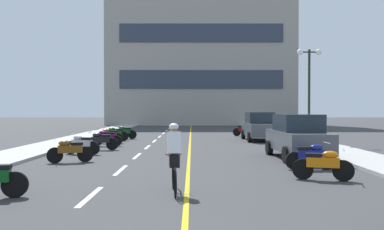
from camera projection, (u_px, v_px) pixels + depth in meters
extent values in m
plane|color=#38383A|center=(187.00, 142.00, 24.36)|extent=(140.00, 140.00, 0.00)
cube|color=#A8A8A3|center=(82.00, 138.00, 27.38)|extent=(2.40, 72.00, 0.12)
cube|color=#A8A8A3|center=(293.00, 138.00, 27.34)|extent=(2.40, 72.00, 0.12)
cube|color=silver|center=(91.00, 196.00, 9.37)|extent=(0.14, 2.20, 0.01)
cube|color=silver|center=(122.00, 170.00, 13.37)|extent=(0.14, 2.20, 0.01)
cube|color=silver|center=(138.00, 156.00, 17.37)|extent=(0.14, 2.20, 0.01)
cube|color=silver|center=(148.00, 147.00, 21.37)|extent=(0.14, 2.20, 0.01)
cube|color=silver|center=(156.00, 141.00, 25.37)|extent=(0.14, 2.20, 0.01)
cube|color=silver|center=(161.00, 137.00, 29.37)|extent=(0.14, 2.20, 0.01)
cube|color=silver|center=(165.00, 133.00, 33.37)|extent=(0.14, 2.20, 0.01)
cube|color=silver|center=(168.00, 131.00, 37.37)|extent=(0.14, 2.20, 0.01)
cube|color=silver|center=(170.00, 128.00, 41.37)|extent=(0.14, 2.20, 0.01)
cube|color=silver|center=(172.00, 127.00, 45.37)|extent=(0.14, 2.20, 0.01)
cube|color=silver|center=(174.00, 125.00, 49.37)|extent=(0.14, 2.20, 0.01)
cube|color=gold|center=(191.00, 139.00, 27.36)|extent=(0.12, 66.00, 0.01)
cube|color=#9E998E|center=(202.00, 53.00, 52.31)|extent=(23.39, 8.20, 18.55)
cube|color=#2D3847|center=(202.00, 79.00, 48.22)|extent=(19.65, 0.10, 2.23)
cube|color=#2D3847|center=(202.00, 33.00, 48.13)|extent=(19.65, 0.10, 2.23)
cylinder|color=black|center=(310.00, 95.00, 23.75)|extent=(0.14, 0.14, 5.42)
cylinder|color=black|center=(310.00, 52.00, 23.71)|extent=(1.10, 0.08, 0.08)
sphere|color=white|center=(301.00, 52.00, 23.71)|extent=(0.36, 0.36, 0.36)
sphere|color=white|center=(320.00, 52.00, 23.71)|extent=(0.36, 0.36, 0.36)
cylinder|color=black|center=(270.00, 148.00, 17.80)|extent=(0.25, 0.65, 0.64)
cylinder|color=black|center=(308.00, 147.00, 17.87)|extent=(0.25, 0.65, 0.64)
cylinder|color=black|center=(288.00, 155.00, 15.00)|extent=(0.25, 0.65, 0.64)
cylinder|color=black|center=(333.00, 155.00, 15.07)|extent=(0.25, 0.65, 0.64)
cube|color=#4C5156|center=(299.00, 141.00, 16.43)|extent=(1.87, 4.26, 0.80)
cube|color=#1E2833|center=(299.00, 123.00, 16.42)|extent=(1.65, 2.26, 0.70)
cylinder|color=black|center=(244.00, 134.00, 27.16)|extent=(0.23, 0.64, 0.64)
cylinder|color=black|center=(269.00, 134.00, 27.18)|extent=(0.23, 0.64, 0.64)
cylinder|color=black|center=(251.00, 137.00, 24.36)|extent=(0.23, 0.64, 0.64)
cylinder|color=black|center=(279.00, 137.00, 24.38)|extent=(0.23, 0.64, 0.64)
cube|color=#4C5156|center=(261.00, 129.00, 25.76)|extent=(1.75, 4.22, 0.80)
cube|color=#1E2833|center=(261.00, 118.00, 25.75)|extent=(1.59, 2.22, 0.70)
cylinder|color=black|center=(16.00, 185.00, 9.24)|extent=(0.61, 0.21, 0.60)
cube|color=black|center=(2.00, 167.00, 9.18)|extent=(0.48, 0.32, 0.10)
cylinder|color=black|center=(344.00, 171.00, 11.29)|extent=(0.60, 0.27, 0.60)
cylinder|color=black|center=(304.00, 169.00, 11.61)|extent=(0.60, 0.27, 0.60)
cube|color=orange|center=(324.00, 162.00, 11.44)|extent=(0.94, 0.53, 0.28)
ellipsoid|color=orange|center=(331.00, 155.00, 11.38)|extent=(0.49, 0.36, 0.22)
cube|color=black|center=(315.00, 155.00, 11.51)|extent=(0.49, 0.36, 0.10)
cylinder|color=silver|center=(345.00, 149.00, 11.28)|extent=(0.20, 0.58, 0.03)
cylinder|color=black|center=(328.00, 161.00, 13.47)|extent=(0.60, 0.11, 0.60)
cylinder|color=black|center=(295.00, 161.00, 13.45)|extent=(0.60, 0.11, 0.60)
cube|color=navy|center=(312.00, 154.00, 13.45)|extent=(0.90, 0.30, 0.28)
ellipsoid|color=navy|center=(318.00, 148.00, 13.45)|extent=(0.44, 0.25, 0.22)
cube|color=black|center=(304.00, 148.00, 13.45)|extent=(0.44, 0.25, 0.10)
cylinder|color=silver|center=(328.00, 143.00, 13.46)|extent=(0.04, 0.60, 0.03)
cylinder|color=black|center=(56.00, 155.00, 15.04)|extent=(0.60, 0.29, 0.60)
cylinder|color=black|center=(86.00, 154.00, 15.39)|extent=(0.60, 0.29, 0.60)
cube|color=brown|center=(71.00, 149.00, 15.21)|extent=(0.94, 0.55, 0.28)
ellipsoid|color=brown|center=(66.00, 143.00, 15.15)|extent=(0.49, 0.37, 0.22)
cube|color=black|center=(78.00, 144.00, 15.29)|extent=(0.49, 0.37, 0.10)
cylinder|color=silver|center=(56.00, 139.00, 15.03)|extent=(0.22, 0.58, 0.03)
cylinder|color=black|center=(72.00, 148.00, 18.04)|extent=(0.61, 0.24, 0.60)
cylinder|color=black|center=(94.00, 148.00, 17.78)|extent=(0.61, 0.24, 0.60)
cube|color=#B2B2B7|center=(83.00, 143.00, 17.91)|extent=(0.94, 0.48, 0.28)
ellipsoid|color=#B2B2B7|center=(79.00, 138.00, 17.95)|extent=(0.48, 0.34, 0.22)
cube|color=black|center=(88.00, 139.00, 17.84)|extent=(0.48, 0.34, 0.10)
cylinder|color=silver|center=(72.00, 134.00, 18.03)|extent=(0.17, 0.59, 0.03)
cylinder|color=black|center=(91.00, 144.00, 19.80)|extent=(0.60, 0.11, 0.60)
cylinder|color=black|center=(113.00, 144.00, 19.82)|extent=(0.60, 0.11, 0.60)
cube|color=black|center=(102.00, 140.00, 19.80)|extent=(0.90, 0.30, 0.28)
ellipsoid|color=black|center=(98.00, 135.00, 19.80)|extent=(0.44, 0.25, 0.22)
cube|color=black|center=(107.00, 136.00, 19.80)|extent=(0.44, 0.25, 0.10)
cylinder|color=silver|center=(91.00, 132.00, 19.79)|extent=(0.04, 0.60, 0.03)
cylinder|color=black|center=(98.00, 141.00, 21.88)|extent=(0.61, 0.15, 0.60)
cylinder|color=black|center=(118.00, 141.00, 21.79)|extent=(0.61, 0.15, 0.60)
cube|color=#590C59|center=(108.00, 137.00, 21.83)|extent=(0.92, 0.35, 0.28)
ellipsoid|color=#590C59|center=(104.00, 133.00, 21.84)|extent=(0.46, 0.27, 0.22)
cube|color=black|center=(112.00, 133.00, 21.81)|extent=(0.46, 0.27, 0.10)
cylinder|color=silver|center=(98.00, 130.00, 21.87)|extent=(0.08, 0.60, 0.03)
cylinder|color=black|center=(101.00, 138.00, 23.62)|extent=(0.60, 0.11, 0.60)
cylinder|color=black|center=(120.00, 138.00, 23.65)|extent=(0.60, 0.11, 0.60)
cube|color=brown|center=(110.00, 135.00, 23.63)|extent=(0.91, 0.30, 0.28)
ellipsoid|color=brown|center=(107.00, 131.00, 23.62)|extent=(0.45, 0.25, 0.22)
cube|color=black|center=(114.00, 131.00, 23.63)|extent=(0.45, 0.25, 0.10)
cylinder|color=silver|center=(101.00, 128.00, 23.61)|extent=(0.04, 0.60, 0.03)
cylinder|color=black|center=(108.00, 136.00, 25.49)|extent=(0.60, 0.12, 0.60)
cylinder|color=black|center=(125.00, 136.00, 25.53)|extent=(0.60, 0.12, 0.60)
cube|color=#0C4C19|center=(116.00, 133.00, 25.51)|extent=(0.91, 0.32, 0.28)
ellipsoid|color=#0C4C19|center=(113.00, 129.00, 25.50)|extent=(0.45, 0.26, 0.22)
cube|color=black|center=(120.00, 130.00, 25.52)|extent=(0.45, 0.26, 0.10)
cylinder|color=silver|center=(108.00, 127.00, 25.48)|extent=(0.05, 0.60, 0.03)
cylinder|color=black|center=(118.00, 134.00, 27.25)|extent=(0.61, 0.21, 0.60)
cylinder|color=black|center=(133.00, 135.00, 27.05)|extent=(0.61, 0.21, 0.60)
cube|color=#0C4C19|center=(126.00, 131.00, 27.14)|extent=(0.94, 0.44, 0.28)
ellipsoid|color=#0C4C19|center=(123.00, 128.00, 27.18)|extent=(0.48, 0.32, 0.22)
cube|color=black|center=(129.00, 128.00, 27.09)|extent=(0.48, 0.32, 0.10)
cylinder|color=silver|center=(118.00, 126.00, 27.24)|extent=(0.14, 0.60, 0.03)
cylinder|color=black|center=(253.00, 132.00, 29.91)|extent=(0.61, 0.15, 0.60)
cylinder|color=black|center=(238.00, 132.00, 30.01)|extent=(0.61, 0.15, 0.60)
cube|color=maroon|center=(245.00, 129.00, 29.96)|extent=(0.92, 0.35, 0.28)
ellipsoid|color=maroon|center=(248.00, 126.00, 29.94)|extent=(0.46, 0.28, 0.22)
cube|color=black|center=(242.00, 126.00, 29.97)|extent=(0.46, 0.28, 0.10)
cylinder|color=silver|center=(253.00, 124.00, 29.90)|extent=(0.08, 0.60, 0.03)
torus|color=black|center=(174.00, 175.00, 10.28)|extent=(0.11, 0.72, 0.72)
torus|color=black|center=(176.00, 183.00, 9.24)|extent=(0.11, 0.72, 0.72)
cylinder|color=red|center=(175.00, 167.00, 9.73)|extent=(0.13, 0.95, 0.04)
cube|color=black|center=(176.00, 158.00, 9.58)|extent=(0.12, 0.21, 0.06)
cylinder|color=red|center=(174.00, 154.00, 10.17)|extent=(0.42, 0.07, 0.03)
cube|color=black|center=(175.00, 161.00, 9.63)|extent=(0.27, 0.38, 0.28)
cube|color=white|center=(175.00, 144.00, 9.77)|extent=(0.36, 0.48, 0.61)
sphere|color=#8C6647|center=(175.00, 129.00, 9.90)|extent=(0.20, 0.20, 0.20)
ellipsoid|color=white|center=(175.00, 126.00, 9.89)|extent=(0.24, 0.26, 0.16)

